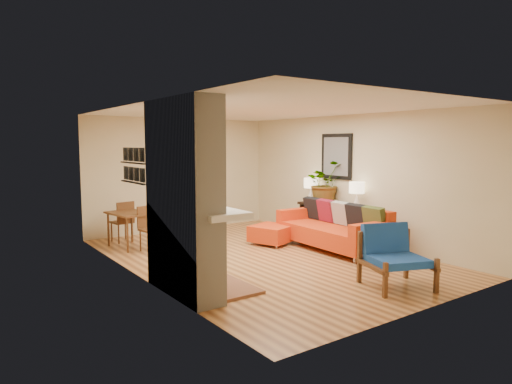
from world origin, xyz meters
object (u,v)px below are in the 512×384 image
(ottoman, at_px, (272,233))
(sofa, at_px, (335,228))
(console_table, at_px, (332,213))
(blue_chair, at_px, (392,253))
(lamp_far, at_px, (311,187))
(houseplant, at_px, (325,183))
(lamp_near, at_px, (357,192))
(dining_table, at_px, (133,219))

(ottoman, bearing_deg, sofa, -52.42)
(sofa, bearing_deg, console_table, 48.93)
(ottoman, relative_size, blue_chair, 0.89)
(lamp_far, xyz_separation_m, houseplant, (-0.01, -0.46, 0.13))
(lamp_near, relative_size, houseplant, 0.58)
(dining_table, distance_m, houseplant, 4.02)
(lamp_near, bearing_deg, blue_chair, -126.41)
(sofa, distance_m, console_table, 0.80)
(ottoman, height_order, lamp_near, lamp_near)
(sofa, distance_m, dining_table, 3.94)
(houseplant, bearing_deg, lamp_far, 88.76)
(ottoman, distance_m, dining_table, 2.77)
(ottoman, height_order, houseplant, houseplant)
(lamp_far, bearing_deg, houseplant, -91.24)
(ottoman, bearing_deg, houseplant, -8.60)
(lamp_near, relative_size, lamp_far, 1.00)
(sofa, xyz_separation_m, lamp_near, (0.51, -0.08, 0.67))
(dining_table, xyz_separation_m, lamp_far, (3.65, -1.11, 0.51))
(sofa, relative_size, lamp_near, 4.32)
(dining_table, bearing_deg, lamp_far, -16.93)
(sofa, distance_m, houseplant, 1.24)
(dining_table, xyz_separation_m, console_table, (3.65, -1.79, 0.02))
(ottoman, xyz_separation_m, console_table, (1.28, -0.41, 0.36))
(ottoman, xyz_separation_m, houseplant, (1.27, -0.19, 0.98))
(sofa, xyz_separation_m, lamp_far, (0.51, 1.27, 0.67))
(console_table, bearing_deg, houseplant, 92.62)
(blue_chair, height_order, console_table, blue_chair)
(sofa, relative_size, blue_chair, 2.20)
(ottoman, xyz_separation_m, lamp_far, (1.28, 0.27, 0.85))
(ottoman, height_order, blue_chair, blue_chair)
(blue_chair, xyz_separation_m, console_table, (1.53, 2.73, 0.11))
(blue_chair, bearing_deg, lamp_near, 53.59)
(sofa, height_order, lamp_far, lamp_far)
(ottoman, bearing_deg, lamp_near, -40.01)
(sofa, bearing_deg, lamp_near, -8.46)
(console_table, xyz_separation_m, lamp_near, (0.00, -0.66, 0.49))
(lamp_near, xyz_separation_m, houseplant, (-0.01, 0.88, 0.13))
(blue_chair, distance_m, dining_table, 5.00)
(houseplant, bearing_deg, sofa, -121.89)
(dining_table, bearing_deg, blue_chair, -64.85)
(ottoman, height_order, lamp_far, lamp_far)
(lamp_near, bearing_deg, dining_table, 146.12)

